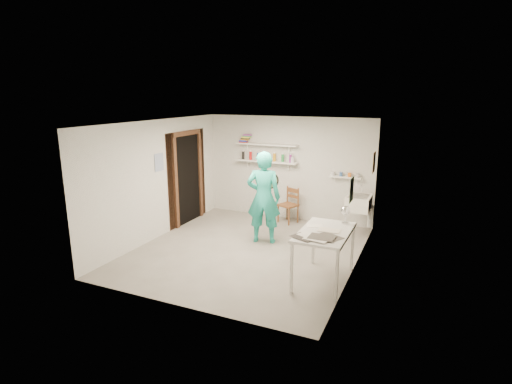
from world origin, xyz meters
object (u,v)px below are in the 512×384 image
at_px(desk_lamp, 346,211).
at_px(man, 264,197).
at_px(wooden_chair, 288,205).
at_px(work_table, 324,256).
at_px(belfast_sink, 359,203).
at_px(wall_clock, 270,180).

bearing_deg(desk_lamp, man, 157.68).
bearing_deg(desk_lamp, wooden_chair, 129.40).
distance_m(wooden_chair, work_table, 2.98).
relative_size(belfast_sink, man, 0.33).
distance_m(belfast_sink, work_table, 2.39).
xyz_separation_m(wall_clock, wooden_chair, (-0.02, 1.15, -0.81)).
relative_size(man, desk_lamp, 11.74).
bearing_deg(wall_clock, work_table, -59.11).
height_order(wooden_chair, work_table, work_table).
xyz_separation_m(wall_clock, work_table, (1.48, -1.43, -0.81)).
bearing_deg(belfast_sink, wall_clock, -149.40).
bearing_deg(belfast_sink, wooden_chair, 172.77).
bearing_deg(wooden_chair, belfast_sink, 14.81).
height_order(belfast_sink, man, man).
height_order(wall_clock, desk_lamp, wall_clock).
height_order(wall_clock, wooden_chair, wall_clock).
height_order(man, wooden_chair, man).
bearing_deg(wooden_chair, work_table, -37.75).
bearing_deg(belfast_sink, work_table, -92.66).
distance_m(wall_clock, desk_lamp, 1.94).
height_order(belfast_sink, wall_clock, wall_clock).
relative_size(wooden_chair, desk_lamp, 5.32).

